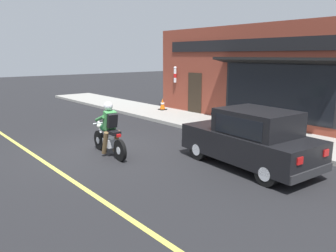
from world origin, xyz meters
name	(u,v)px	position (x,y,z in m)	size (l,w,h in m)	color
ground_plane	(103,151)	(0.00, 0.00, 0.00)	(80.00, 80.00, 0.00)	black
sidewalk_curb	(170,116)	(5.36, 3.00, 0.07)	(2.60, 22.00, 0.14)	#9E9B93
lane_stripe	(14,142)	(-1.80, 3.00, 0.00)	(0.12, 19.80, 0.01)	#D1C64C
storefront_building	(251,75)	(6.89, -0.49, 2.11)	(1.25, 11.05, 4.20)	brown
motorcycle_with_rider	(109,133)	(-0.05, -0.53, 0.68)	(0.59, 2.02, 1.62)	black
car_hatchback	(251,139)	(2.28, -3.87, 0.77)	(1.97, 3.91, 1.57)	black
traffic_cone	(162,104)	(5.94, 4.26, 0.43)	(0.36, 0.36, 0.60)	black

